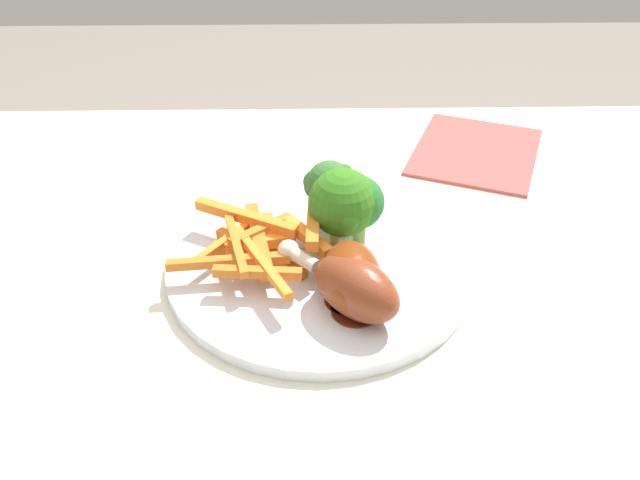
{
  "coord_description": "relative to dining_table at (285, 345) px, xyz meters",
  "views": [
    {
      "loc": [
        -0.03,
        0.48,
        1.07
      ],
      "look_at": [
        -0.04,
        0.01,
        0.74
      ],
      "focal_mm": 35.95,
      "sensor_mm": 36.0,
      "label": 1
    }
  ],
  "objects": [
    {
      "name": "chicken_drumstick_far",
      "position": [
        -0.06,
        0.08,
        0.15
      ],
      "size": [
        0.11,
        0.11,
        0.05
      ],
      "color": "#592011",
      "rests_on": "dinner_plate"
    },
    {
      "name": "broccoli_floret_middle",
      "position": [
        -0.06,
        -0.01,
        0.17
      ],
      "size": [
        0.06,
        0.07,
        0.08
      ],
      "color": "#91B856",
      "rests_on": "dinner_plate"
    },
    {
      "name": "napkin",
      "position": [
        -0.23,
        -0.21,
        0.11
      ],
      "size": [
        0.19,
        0.21,
        0.0
      ],
      "primitive_type": "cube",
      "rotation": [
        0.0,
        0.0,
        1.19
      ],
      "color": "#B74C47",
      "rests_on": "dining_table"
    },
    {
      "name": "dining_table",
      "position": [
        0.0,
        0.0,
        0.0
      ],
      "size": [
        1.12,
        0.68,
        0.7
      ],
      "color": "silver",
      "rests_on": "ground_plane"
    },
    {
      "name": "dinner_plate",
      "position": [
        -0.04,
        0.01,
        0.12
      ],
      "size": [
        0.28,
        0.28,
        0.01
      ],
      "primitive_type": "cylinder",
      "color": "silver",
      "rests_on": "dining_table"
    },
    {
      "name": "carrot_fries_pile",
      "position": [
        0.02,
        0.01,
        0.14
      ],
      "size": [
        0.14,
        0.14,
        0.04
      ],
      "color": "orange",
      "rests_on": "dinner_plate"
    },
    {
      "name": "broccoli_floret_front",
      "position": [
        -0.07,
        -0.01,
        0.17
      ],
      "size": [
        0.05,
        0.05,
        0.07
      ],
      "color": "#7FA74A",
      "rests_on": "dinner_plate"
    },
    {
      "name": "chicken_drumstick_near",
      "position": [
        -0.06,
        0.06,
        0.15
      ],
      "size": [
        0.05,
        0.13,
        0.05
      ],
      "color": "#551D09",
      "rests_on": "dinner_plate"
    },
    {
      "name": "broccoli_floret_back",
      "position": [
        -0.04,
        -0.04,
        0.17
      ],
      "size": [
        0.05,
        0.05,
        0.07
      ],
      "color": "#7CA35E",
      "rests_on": "dinner_plate"
    }
  ]
}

